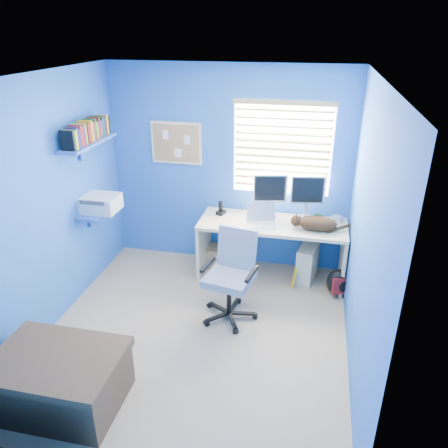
% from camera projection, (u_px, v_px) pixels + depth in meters
% --- Properties ---
extents(floor, '(3.00, 3.20, 0.00)m').
position_uv_depth(floor, '(196.00, 332.00, 4.48)').
color(floor, tan).
rests_on(floor, ground).
extents(ceiling, '(3.00, 3.20, 0.00)m').
position_uv_depth(ceiling, '(188.00, 77.00, 3.43)').
color(ceiling, white).
rests_on(ceiling, wall_back).
extents(wall_back, '(3.00, 0.01, 2.50)m').
position_uv_depth(wall_back, '(228.00, 169.00, 5.38)').
color(wall_back, '#2067B7').
rests_on(wall_back, ground).
extents(wall_front, '(3.00, 0.01, 2.50)m').
position_uv_depth(wall_front, '(118.00, 333.00, 2.54)').
color(wall_front, '#2067B7').
rests_on(wall_front, ground).
extents(wall_left, '(0.01, 3.20, 2.50)m').
position_uv_depth(wall_left, '(44.00, 208.00, 4.24)').
color(wall_left, '#2067B7').
rests_on(wall_left, ground).
extents(wall_right, '(0.01, 3.20, 2.50)m').
position_uv_depth(wall_right, '(364.00, 237.00, 3.67)').
color(wall_right, '#2067B7').
rests_on(wall_right, ground).
extents(desk, '(1.74, 0.65, 0.74)m').
position_uv_depth(desk, '(271.00, 250.00, 5.32)').
color(desk, beige).
rests_on(desk, floor).
extents(laptop, '(0.37, 0.32, 0.22)m').
position_uv_depth(laptop, '(261.00, 216.00, 5.06)').
color(laptop, silver).
rests_on(laptop, desk).
extents(monitor_left, '(0.42, 0.20, 0.54)m').
position_uv_depth(monitor_left, '(270.00, 196.00, 5.23)').
color(monitor_left, silver).
rests_on(monitor_left, desk).
extents(monitor_right, '(0.41, 0.19, 0.54)m').
position_uv_depth(monitor_right, '(307.00, 197.00, 5.18)').
color(monitor_right, silver).
rests_on(monitor_right, desk).
extents(phone, '(0.12, 0.13, 0.17)m').
position_uv_depth(phone, '(221.00, 208.00, 5.36)').
color(phone, black).
rests_on(phone, desk).
extents(mug, '(0.10, 0.09, 0.10)m').
position_uv_depth(mug, '(318.00, 219.00, 5.13)').
color(mug, '#1E5F21').
rests_on(mug, desk).
extents(cd_spindle, '(0.13, 0.13, 0.07)m').
position_uv_depth(cd_spindle, '(337.00, 219.00, 5.17)').
color(cd_spindle, silver).
rests_on(cd_spindle, desk).
extents(cat, '(0.45, 0.24, 0.16)m').
position_uv_depth(cat, '(317.00, 223.00, 4.96)').
color(cat, black).
rests_on(cat, desk).
extents(tower_pc, '(0.27, 0.47, 0.45)m').
position_uv_depth(tower_pc, '(307.00, 262.00, 5.35)').
color(tower_pc, beige).
rests_on(tower_pc, floor).
extents(drawer_boxes, '(0.35, 0.28, 0.27)m').
position_uv_depth(drawer_boxes, '(220.00, 257.00, 5.66)').
color(drawer_boxes, tan).
rests_on(drawer_boxes, floor).
extents(yellow_book, '(0.03, 0.17, 0.24)m').
position_uv_depth(yellow_book, '(294.00, 277.00, 5.24)').
color(yellow_book, yellow).
rests_on(yellow_book, floor).
extents(backpack, '(0.34, 0.30, 0.33)m').
position_uv_depth(backpack, '(339.00, 282.00, 5.04)').
color(backpack, black).
rests_on(backpack, floor).
extents(bed_corner, '(0.99, 0.70, 0.48)m').
position_uv_depth(bed_corner, '(59.00, 380.00, 3.56)').
color(bed_corner, '#4F3323').
rests_on(bed_corner, floor).
extents(office_chair, '(0.65, 0.65, 0.96)m').
position_uv_depth(office_chair, '(231.00, 286.00, 4.61)').
color(office_chair, black).
rests_on(office_chair, floor).
extents(window_blinds, '(1.15, 0.05, 1.10)m').
position_uv_depth(window_blinds, '(282.00, 149.00, 5.10)').
color(window_blinds, white).
rests_on(window_blinds, ground).
extents(corkboard, '(0.64, 0.02, 0.52)m').
position_uv_depth(corkboard, '(176.00, 143.00, 5.36)').
color(corkboard, beige).
rests_on(corkboard, ground).
extents(wall_shelves, '(0.42, 0.90, 1.05)m').
position_uv_depth(wall_shelves, '(93.00, 168.00, 4.80)').
color(wall_shelves, blue).
rests_on(wall_shelves, ground).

